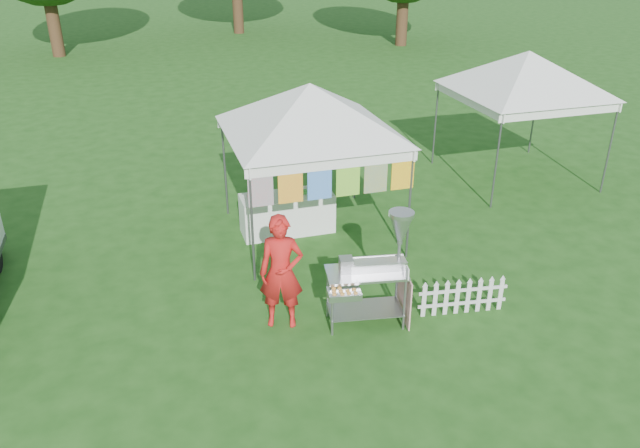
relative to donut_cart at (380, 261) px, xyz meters
name	(u,v)px	position (x,y,z in m)	size (l,w,h in m)	color
ground	(376,334)	(-0.14, -0.30, -1.08)	(120.00, 120.00, 0.00)	#1C4915
canopy_main	(310,84)	(-0.14, 3.19, 1.91)	(4.24, 4.24, 3.45)	#59595E
canopy_right	(530,51)	(5.36, 4.70, 1.91)	(4.24, 4.24, 3.45)	#59595E
donut_cart	(380,261)	(0.00, 0.00, 0.00)	(1.43, 0.88, 1.83)	gray
vendor	(281,272)	(-1.40, 0.40, -0.17)	(0.66, 0.43, 1.81)	red
picket_fence	(463,297)	(1.37, -0.16, -0.79)	(1.43, 0.22, 0.56)	silver
display_table	(287,213)	(-0.55, 3.44, -0.68)	(1.80, 0.70, 0.79)	white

